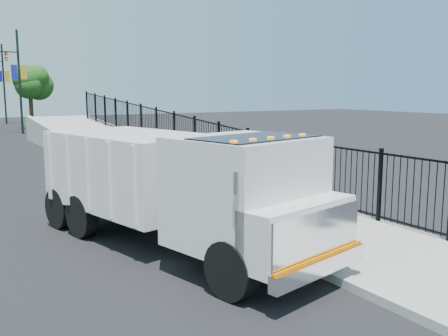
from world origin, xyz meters
TOP-DOWN VIEW (x-y plane):
  - ground at (0.00, 0.00)m, footprint 120.00×120.00m
  - sidewalk at (1.93, -2.00)m, footprint 3.55×12.00m
  - curb at (0.00, -2.00)m, footprint 0.30×12.00m
  - ramp at (2.12, 16.00)m, footprint 3.95×24.06m
  - iron_fence at (3.55, 12.00)m, footprint 0.10×28.00m
  - truck at (-1.62, 0.85)m, footprint 4.09×7.95m
  - worker at (0.57, -0.80)m, footprint 0.56×0.77m
  - debris at (2.49, 1.44)m, footprint 0.34×0.34m
  - light_pole_1 at (0.16, 33.41)m, footprint 3.78×0.22m
  - light_pole_3 at (0.81, 47.17)m, footprint 3.78×0.22m
  - tree_1 at (2.09, 38.45)m, footprint 2.41×2.41m

SIDE VIEW (x-z plane):
  - ground at x=0.00m, z-range 0.00..0.00m
  - ramp at x=2.12m, z-range -1.60..1.60m
  - sidewalk at x=1.93m, z-range 0.00..0.12m
  - curb at x=0.00m, z-range 0.00..0.16m
  - debris at x=2.49m, z-range 0.12..0.20m
  - iron_fence at x=3.55m, z-range 0.00..1.80m
  - worker at x=0.57m, z-range 0.12..2.07m
  - truck at x=-1.62m, z-range 0.16..2.77m
  - tree_1 at x=2.09m, z-range 1.33..6.53m
  - light_pole_1 at x=0.16m, z-range 0.36..8.36m
  - light_pole_3 at x=0.81m, z-range 0.36..8.36m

